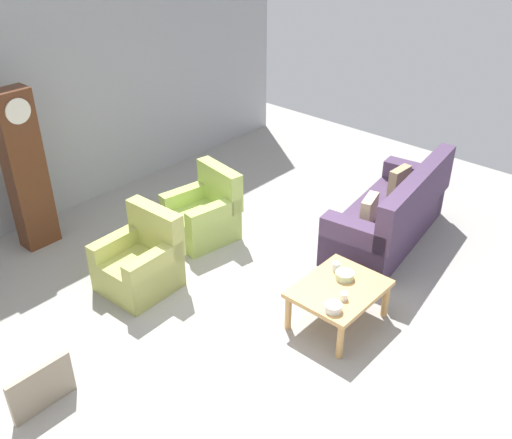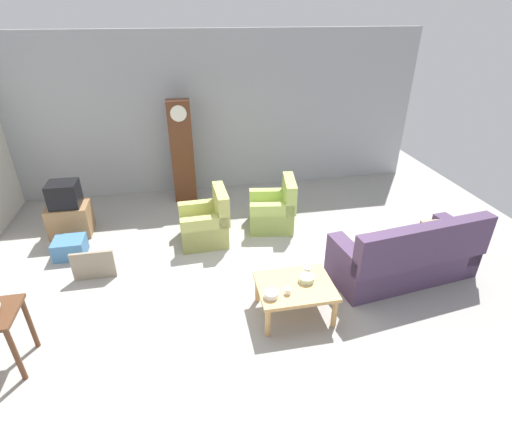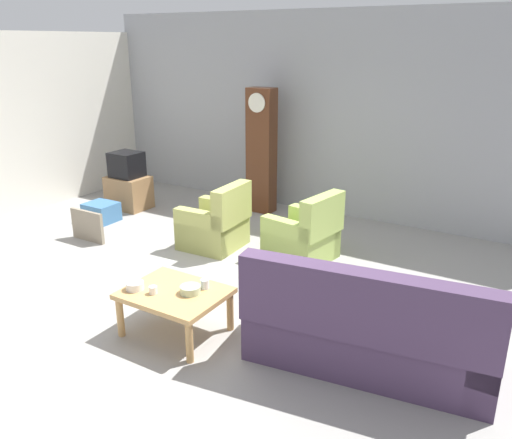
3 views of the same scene
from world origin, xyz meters
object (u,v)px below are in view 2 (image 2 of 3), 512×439
Objects in this scene: grandfather_clock at (182,152)px; bowl_white_stacked at (271,294)px; tv_stand_cabinet at (71,219)px; bowl_shallow_green at (306,279)px; coffee_table_wood at (295,289)px; cup_white_porcelain at (288,291)px; couch_floral at (406,257)px; cup_blue_rimmed at (307,271)px; storage_box_blue at (70,248)px; tv_crt at (64,194)px; framed_picture_leaning at (93,265)px; armchair_olive_far at (274,211)px; armchair_olive_near at (206,224)px.

grandfather_clock reaches higher than bowl_white_stacked.
tv_stand_cabinet is 3.42× the size of bowl_shallow_green.
cup_white_porcelain is (-0.14, -0.15, 0.10)m from coffee_table_wood.
couch_floral is at bearing 13.48° from coffee_table_wood.
cup_blue_rimmed is at bearing 44.08° from cup_white_porcelain.
grandfather_clock is 25.74× the size of cup_white_porcelain.
storage_box_blue is (-1.90, -1.78, -0.87)m from grandfather_clock.
storage_box_blue is (0.12, -0.75, -0.61)m from tv_crt.
tv_crt is 0.97m from storage_box_blue.
couch_floral is at bearing -17.36° from storage_box_blue.
tv_crt is (0.00, 0.00, 0.48)m from tv_stand_cabinet.
bowl_shallow_green is at bearing -37.91° from tv_crt.
tv_stand_cabinet is 1.58m from framed_picture_leaning.
coffee_table_wood is at bearing -32.03° from storage_box_blue.
bowl_white_stacked is (-2.15, -0.60, 0.14)m from couch_floral.
bowl_shallow_green is (0.30, 0.19, -0.00)m from cup_white_porcelain.
tv_crt is (-3.55, 0.44, 0.45)m from armchair_olive_far.
couch_floral is 2.02m from cup_white_porcelain.
coffee_table_wood is 1.41× the size of tv_stand_cabinet.
bowl_white_stacked is at bearing -74.32° from armchair_olive_near.
tv_stand_cabinet reaches higher than cup_white_porcelain.
cup_white_porcelain is 0.21m from bowl_white_stacked.
armchair_olive_near is at bearing 110.87° from cup_white_porcelain.
coffee_table_wood is at bearing -71.48° from grandfather_clock.
cup_blue_rimmed is 0.16m from bowl_shallow_green.
tv_stand_cabinet reaches higher than bowl_shallow_green.
bowl_white_stacked reaches higher than coffee_table_wood.
coffee_table_wood is 4.82× the size of bowl_shallow_green.
cup_white_porcelain is at bearing 5.94° from bowl_white_stacked.
cup_blue_rimmed is (3.50, -2.53, 0.23)m from tv_stand_cabinet.
cup_blue_rimmed reaches higher than cup_white_porcelain.
armchair_olive_far is 3.12m from framed_picture_leaning.
tv_stand_cabinet is 4.13m from bowl_white_stacked.
bowl_white_stacked is at bearing -37.35° from storage_box_blue.
bowl_shallow_green is at bearing -166.77° from couch_floral.
grandfather_clock is at bearing 106.03° from cup_white_porcelain.
armchair_olive_near reaches higher than coffee_table_wood.
tv_crt reaches higher than bowl_shallow_green.
storage_box_blue is at bearing 147.97° from coffee_table_wood.
cup_white_porcelain is (-1.93, -0.58, 0.14)m from couch_floral.
cup_blue_rimmed reaches higher than framed_picture_leaning.
bowl_shallow_green is (0.51, 0.21, -0.00)m from bowl_white_stacked.
framed_picture_leaning is 7.59× the size of cup_white_porcelain.
armchair_olive_near is 2.35m from cup_white_porcelain.
cup_blue_rimmed is at bearing -35.83° from tv_stand_cabinet.
bowl_white_stacked is (0.91, -3.93, -0.53)m from grandfather_clock.
framed_picture_leaning is at bearing -55.40° from storage_box_blue.
tv_stand_cabinet is at bearing 144.17° from cup_blue_rimmed.
coffee_table_wood is at bearing -166.52° from couch_floral.
grandfather_clock is at bearing 108.52° from coffee_table_wood.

